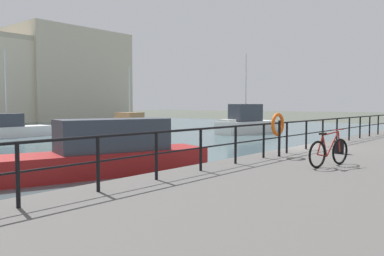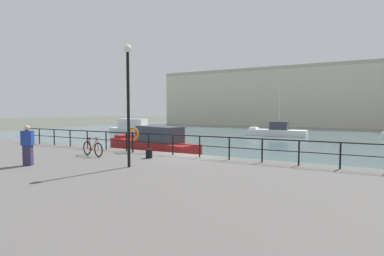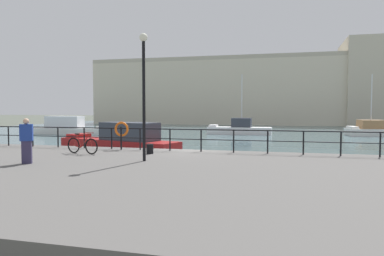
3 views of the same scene
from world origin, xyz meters
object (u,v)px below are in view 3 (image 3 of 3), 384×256
mooring_bollard (150,149)px  parked_bicycle (82,145)px  harbor_building (298,91)px  moored_harbor_tender (239,129)px  quay_lamp_post (144,81)px  life_ring_stand (122,130)px  moored_green_narrowboat (376,130)px  moored_blue_motorboat (70,127)px  standing_person (27,140)px  moored_cabin_cruiser (121,141)px

mooring_bollard → parked_bicycle: bearing=-165.0°
harbor_building → moored_harbor_tender: (-6.91, -28.17, -5.51)m
quay_lamp_post → life_ring_stand: bearing=127.0°
moored_green_narrowboat → moored_harbor_tender: (-14.50, -1.34, 0.01)m
moored_harbor_tender → parked_bicycle: bearing=83.1°
harbor_building → parked_bicycle: (-10.55, -55.26, -4.85)m
mooring_bollard → life_ring_stand: life_ring_stand is taller
moored_harbor_tender → parked_bicycle: size_ratio=4.13×
moored_blue_motorboat → mooring_bollard: size_ratio=21.05×
moored_harbor_tender → life_ring_stand: size_ratio=5.16×
moored_green_narrowboat → quay_lamp_post: size_ratio=1.36×
mooring_bollard → life_ring_stand: 2.46m
life_ring_stand → standing_person: standing_person is taller
moored_green_narrowboat → parked_bicycle: moored_green_narrowboat is taller
harbor_building → life_ring_stand: 54.25m
moored_green_narrowboat → quay_lamp_post: (-14.55, -29.86, 3.42)m
moored_harbor_tender → mooring_bollard: moored_harbor_tender is taller
moored_harbor_tender → quay_lamp_post: size_ratio=1.46×
life_ring_stand → moored_green_narrowboat: bearing=57.0°
moored_blue_motorboat → moored_harbor_tender: bearing=13.4°
moored_cabin_cruiser → moored_green_narrowboat: bearing=-116.4°
parked_bicycle → mooring_bollard: bearing=26.9°
moored_cabin_cruiser → standing_person: standing_person is taller
harbor_building → life_ring_stand: harbor_building is taller
harbor_building → moored_green_narrowboat: 28.42m
mooring_bollard → moored_cabin_cruiser: bearing=124.2°
parked_bicycle → life_ring_stand: size_ratio=1.25×
moored_cabin_cruiser → mooring_bollard: moored_cabin_cruiser is taller
moored_blue_motorboat → quay_lamp_post: quay_lamp_post is taller
harbor_building → mooring_bollard: size_ratio=142.80×
moored_blue_motorboat → moored_cabin_cruiser: (13.30, -14.50, -0.03)m
standing_person → parked_bicycle: bearing=143.4°
harbor_building → moored_green_narrowboat: (7.58, -26.83, -5.53)m
moored_cabin_cruiser → moored_blue_motorboat: bearing=-29.6°
moored_green_narrowboat → moored_cabin_cruiser: size_ratio=0.72×
moored_green_narrowboat → parked_bicycle: size_ratio=3.87×
quay_lamp_post → moored_green_narrowboat: bearing=64.0°
parked_bicycle → quay_lamp_post: bearing=-9.9°
moored_green_narrowboat → quay_lamp_post: moored_green_narrowboat is taller
moored_green_narrowboat → quay_lamp_post: bearing=55.3°
moored_blue_motorboat → life_ring_stand: (16.16, -20.37, 1.08)m
harbor_building → moored_blue_motorboat: bearing=-128.1°
moored_cabin_cruiser → life_ring_stand: 6.62m
harbor_building → quay_lamp_post: 57.15m
parked_bicycle → mooring_bollard: size_ratio=3.96×
parked_bicycle → harbor_building: bearing=91.1°
moored_harbor_tender → standing_person: bearing=83.1°
moored_green_narrowboat → moored_harbor_tender: size_ratio=0.94×
moored_blue_motorboat → life_ring_stand: bearing=-52.2°
parked_bicycle → mooring_bollard: (2.95, 0.79, -0.17)m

